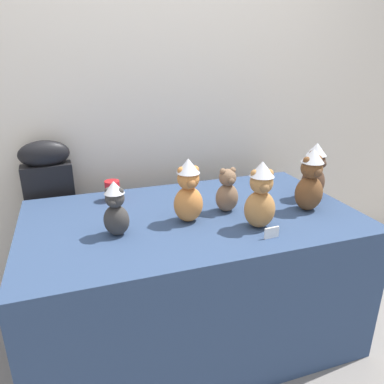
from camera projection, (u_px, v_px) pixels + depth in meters
ground_plane at (208, 365)px, 1.86m from camera, size 10.00×10.00×0.00m
wall_back at (155, 85)px, 2.26m from camera, size 7.00×0.08×2.60m
display_table at (192, 277)px, 1.95m from camera, size 1.64×0.94×0.73m
instrument_case at (54, 223)px, 2.22m from camera, size 0.29×0.14×1.03m
teddy_bear_chestnut at (310, 181)px, 1.82m from camera, size 0.15×0.13×0.32m
teddy_bear_ginger at (188, 191)px, 1.70m from camera, size 0.14×0.13×0.31m
teddy_bear_cocoa at (314, 171)px, 1.99m from camera, size 0.17×0.16×0.31m
teddy_bear_charcoal at (116, 209)px, 1.58m from camera, size 0.14×0.13×0.25m
teddy_bear_mocha at (227, 191)px, 1.83m from camera, size 0.12×0.11×0.23m
teddy_bear_caramel at (261, 196)px, 1.64m from camera, size 0.17×0.15×0.31m
party_cup_red at (113, 191)px, 1.98m from camera, size 0.08×0.08×0.11m
name_card_front_left at (272, 233)px, 1.58m from camera, size 0.07×0.01×0.05m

